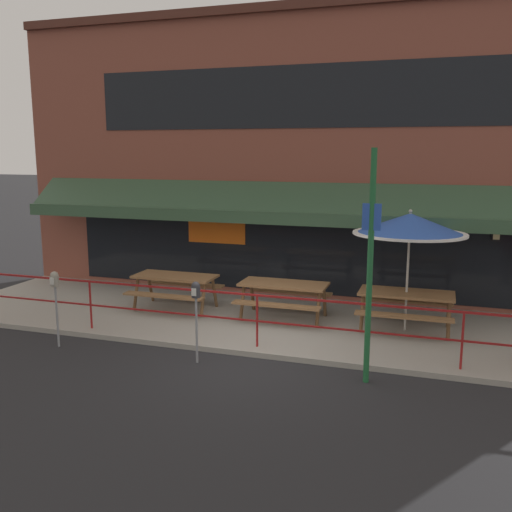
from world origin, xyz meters
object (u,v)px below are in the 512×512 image
object	(u,v)px
picnic_table_right	(406,300)
parking_meter_far	(196,298)
patio_umbrella_right	(410,225)
street_sign_pole	(370,265)
parking_meter_near	(55,286)
picnic_table_centre	(284,290)
picnic_table_left	(175,282)

from	to	relation	value
picnic_table_right	parking_meter_far	size ratio (longest dim) A/B	1.27
patio_umbrella_right	street_sign_pole	bearing A→B (deg)	-99.34
patio_umbrella_right	parking_meter_near	xyz separation A→B (m)	(-6.03, -2.70, -1.03)
patio_umbrella_right	parking_meter_far	xyz separation A→B (m)	(-3.27, -2.64, -1.03)
picnic_table_right	parking_meter_near	size ratio (longest dim) A/B	1.27
patio_umbrella_right	parking_meter_near	size ratio (longest dim) A/B	1.67
parking_meter_near	picnic_table_centre	bearing A→B (deg)	37.10
patio_umbrella_right	parking_meter_far	distance (m)	4.33
patio_umbrella_right	parking_meter_far	world-z (taller)	patio_umbrella_right
picnic_table_right	patio_umbrella_right	distance (m)	1.47
patio_umbrella_right	street_sign_pole	xyz separation A→B (m)	(-0.42, -2.57, -0.32)
street_sign_pole	picnic_table_left	bearing A→B (deg)	150.73
picnic_table_right	parking_meter_near	distance (m)	6.62
picnic_table_right	parking_meter_far	bearing A→B (deg)	-141.18
picnic_table_centre	parking_meter_far	world-z (taller)	parking_meter_far
picnic_table_centre	patio_umbrella_right	distance (m)	2.88
picnic_table_left	picnic_table_centre	bearing A→B (deg)	0.83
picnic_table_centre	street_sign_pole	bearing A→B (deg)	-51.44
picnic_table_centre	picnic_table_right	world-z (taller)	same
patio_umbrella_right	parking_meter_near	bearing A→B (deg)	-155.89
parking_meter_near	street_sign_pole	distance (m)	5.65
parking_meter_far	street_sign_pole	xyz separation A→B (m)	(2.85, 0.07, 0.72)
picnic_table_left	parking_meter_far	distance (m)	3.12
picnic_table_centre	street_sign_pole	world-z (taller)	street_sign_pole
picnic_table_centre	parking_meter_far	distance (m)	2.79
picnic_table_left	parking_meter_near	xyz separation A→B (m)	(-1.09, -2.66, 0.44)
picnic_table_left	picnic_table_right	size ratio (longest dim) A/B	1.00
parking_meter_near	street_sign_pole	xyz separation A→B (m)	(5.61, 0.13, 0.72)
picnic_table_left	picnic_table_right	world-z (taller)	same
picnic_table_left	picnic_table_right	distance (m)	4.94
picnic_table_left	patio_umbrella_right	bearing A→B (deg)	0.47
picnic_table_centre	patio_umbrella_right	world-z (taller)	patio_umbrella_right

